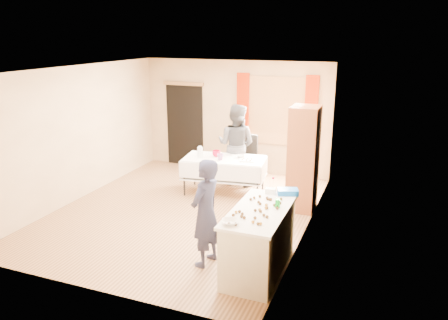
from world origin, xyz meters
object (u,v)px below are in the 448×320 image
at_px(cabinet, 303,159).
at_px(counter, 259,240).
at_px(chair, 245,167).
at_px(girl, 206,213).
at_px(party_table, 224,172).
at_px(woman, 236,145).

xyz_separation_m(cabinet, counter, (-0.10, -2.43, -0.52)).
bearing_deg(cabinet, chair, 143.05).
height_order(chair, girl, girl).
relative_size(party_table, woman, 1.00).
bearing_deg(party_table, woman, 80.25).
relative_size(cabinet, counter, 1.29).
bearing_deg(girl, party_table, -153.75).
bearing_deg(counter, party_table, 120.01).
height_order(chair, woman, woman).
height_order(cabinet, counter, cabinet).
xyz_separation_m(counter, girl, (-0.76, -0.09, 0.32)).
distance_m(cabinet, party_table, 1.75).
distance_m(cabinet, counter, 2.49).
distance_m(counter, chair, 3.83).
xyz_separation_m(cabinet, girl, (-0.86, -2.52, -0.19)).
xyz_separation_m(party_table, woman, (0.03, 0.64, 0.43)).
xyz_separation_m(counter, woman, (-1.53, 3.33, 0.42)).
xyz_separation_m(cabinet, woman, (-1.63, 0.90, -0.09)).
bearing_deg(party_table, chair, 72.54).
relative_size(cabinet, girl, 1.25).
relative_size(counter, girl, 0.97).
bearing_deg(chair, woman, -103.36).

